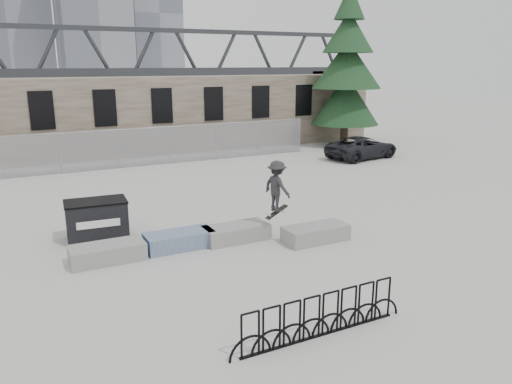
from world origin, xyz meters
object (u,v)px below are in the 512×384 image
dumpster (97,219)px  spruce_tree (347,68)px  planter_center_right (236,232)px  planter_offset (316,233)px  planter_center_left (179,239)px  suv (362,147)px  bike_rack (321,316)px  planter_far_left (108,252)px  skateboarder (277,186)px

dumpster → spruce_tree: spruce_tree is taller
planter_center_right → planter_offset: 2.44m
planter_center_left → suv: bearing=32.6°
bike_rack → spruce_tree: spruce_tree is taller
planter_far_left → planter_center_left: 2.09m
planter_far_left → bike_rack: bearing=-63.1°
dumpster → suv: (15.91, 6.92, 0.01)m
skateboarder → planter_far_left: bearing=69.8°
planter_center_right → planter_offset: (2.14, -1.18, 0.00)m
spruce_tree → skateboarder: bearing=-133.1°
planter_center_left → skateboarder: size_ratio=1.13×
planter_far_left → skateboarder: skateboarder is taller
spruce_tree → suv: size_ratio=2.55×
bike_rack → dumpster: bearing=110.0°
suv → planter_center_right: bearing=117.1°
planter_center_left → dumpster: (-1.99, 1.97, 0.35)m
planter_center_left → dumpster: bearing=135.3°
planter_center_left → suv: 16.52m
planter_center_left → skateboarder: 3.31m
planter_center_right → planter_offset: size_ratio=1.00×
bike_rack → skateboarder: 5.84m
planter_offset → planter_far_left: bearing=168.0°
planter_center_right → suv: suv is taller
planter_offset → skateboarder: size_ratio=1.13×
planter_far_left → planter_center_right: 3.85m
suv → spruce_tree: bearing=-33.6°
dumpster → planter_center_right: bearing=-24.9°
planter_center_right → skateboarder: 1.89m
spruce_tree → planter_far_left: bearing=-143.6°
planter_offset → bike_rack: 5.53m
planter_offset → skateboarder: (-0.98, 0.69, 1.42)m
dumpster → suv: suv is taller
dumpster → skateboarder: bearing=-23.3°
planter_center_left → suv: size_ratio=0.44×
planter_offset → suv: size_ratio=0.44×
planter_center_left → suv: (13.92, 8.89, 0.36)m
planter_center_left → planter_center_right: bearing=-5.4°
bike_rack → planter_far_left: bearing=116.9°
dumpster → bike_rack: (2.90, -7.95, -0.17)m
planter_offset → dumpster: dumpster is taller
planter_center_left → planter_far_left: bearing=-177.9°
spruce_tree → skateboarder: (-12.90, -13.78, -3.29)m
bike_rack → suv: size_ratio=0.90×
dumpster → spruce_tree: bearing=36.8°
planter_offset → spruce_tree: bearing=50.5°
dumpster → planter_center_left: bearing=-40.0°
planter_far_left → planter_offset: (5.99, -1.27, 0.00)m
planter_offset → skateboarder: bearing=144.8°
spruce_tree → skateboarder: spruce_tree is taller
planter_offset → skateboarder: 1.86m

